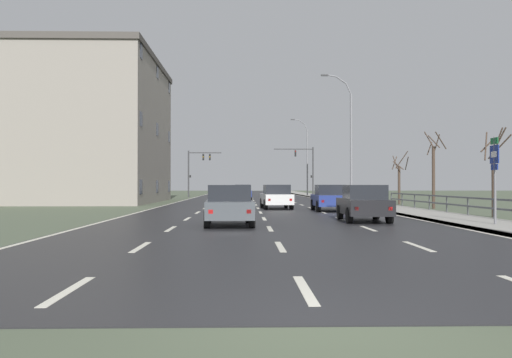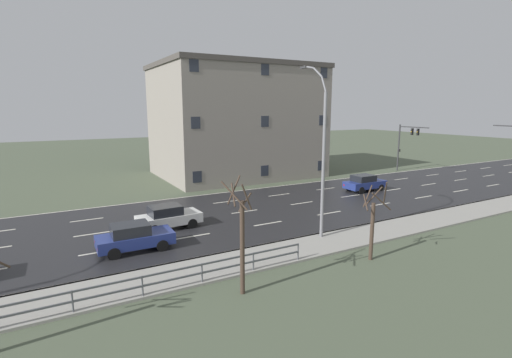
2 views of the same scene
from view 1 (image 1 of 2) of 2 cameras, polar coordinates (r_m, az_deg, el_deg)
ground_plane at (r=53.90m, az=-0.32°, el=-2.34°), size 160.00×160.00×0.12m
road_asphalt_strip at (r=65.89m, az=-0.49°, el=-1.96°), size 14.00×120.00×0.03m
sidewalk_right at (r=66.54m, az=6.79°, el=-1.90°), size 3.00×120.00×0.12m
guardrail at (r=27.33m, az=21.92°, el=-2.40°), size 0.07×26.40×1.00m
street_lamp_midground at (r=42.56m, az=10.06°, el=4.12°), size 2.51×0.24×10.37m
street_lamp_distant at (r=71.26m, az=5.46°, el=2.26°), size 2.35×0.24×10.44m
highway_sign at (r=21.46m, az=24.40°, el=0.96°), size 0.09×0.68×3.36m
traffic_signal_right at (r=67.71m, az=5.43°, el=1.60°), size 5.10×0.36×6.37m
traffic_signal_left at (r=66.57m, az=-6.45°, el=1.46°), size 4.20×0.36×5.83m
car_far_right at (r=53.76m, az=-1.42°, el=-1.43°), size 1.84×4.10×1.57m
car_near_right at (r=34.08m, az=2.21°, el=-1.91°), size 2.01×4.19×1.57m
car_near_left at (r=20.22m, az=-2.93°, el=-2.82°), size 1.97×4.17×1.57m
car_mid_centre at (r=22.93m, az=11.56°, el=-2.54°), size 1.95×4.16×1.57m
car_distant at (r=31.63m, az=7.94°, el=-2.01°), size 1.88×4.12×1.57m
brick_building at (r=49.56m, az=-18.40°, el=4.96°), size 13.80×17.61×12.70m
bare_tree_near at (r=27.95m, az=24.33°, el=0.39°), size 1.37×1.15×4.35m
bare_tree_mid at (r=36.37m, az=18.65°, el=0.73°), size 1.37×1.30×5.08m
bare_tree_far at (r=43.58m, az=15.23°, el=-0.13°), size 1.34×1.51×4.29m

